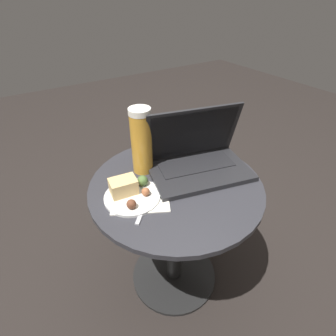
% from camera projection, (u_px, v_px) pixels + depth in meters
% --- Properties ---
extents(ground_plane, '(6.00, 6.00, 0.00)m').
position_uv_depth(ground_plane, '(174.00, 275.00, 1.20)').
color(ground_plane, black).
extents(table, '(0.59, 0.59, 0.54)m').
position_uv_depth(table, '(175.00, 217.00, 0.99)').
color(table, black).
rests_on(table, ground_plane).
extents(napkin, '(0.22, 0.19, 0.00)m').
position_uv_depth(napkin, '(140.00, 200.00, 0.82)').
color(napkin, silver).
rests_on(napkin, table).
extents(laptop, '(0.39, 0.30, 0.23)m').
position_uv_depth(laptop, '(197.00, 159.00, 0.93)').
color(laptop, '#232326').
rests_on(laptop, table).
extents(beer_glass, '(0.07, 0.07, 0.24)m').
position_uv_depth(beer_glass, '(141.00, 141.00, 0.89)').
color(beer_glass, gold).
rests_on(beer_glass, table).
extents(snack_plate, '(0.18, 0.18, 0.06)m').
position_uv_depth(snack_plate, '(130.00, 191.00, 0.83)').
color(snack_plate, silver).
rests_on(snack_plate, table).
extents(fork, '(0.15, 0.15, 0.00)m').
position_uv_depth(fork, '(147.00, 198.00, 0.83)').
color(fork, '#B2B2B7').
rests_on(fork, table).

